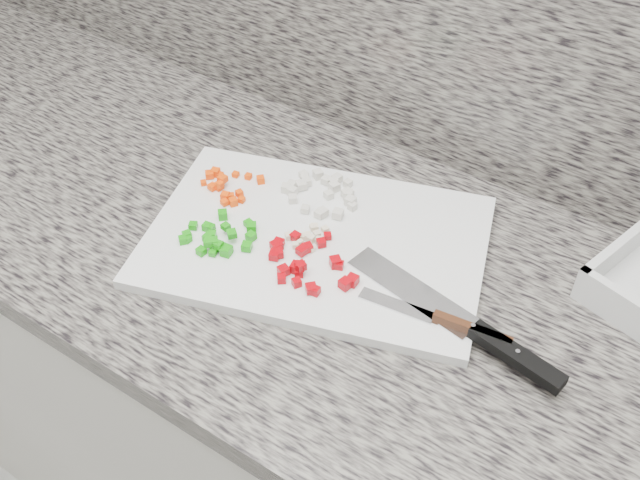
{
  "coord_description": "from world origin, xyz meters",
  "views": [
    {
      "loc": [
        0.33,
        0.82,
        1.63
      ],
      "look_at": [
        -0.07,
        1.43,
        0.94
      ],
      "focal_mm": 40.0,
      "sensor_mm": 36.0,
      "label": 1
    }
  ],
  "objects": [
    {
      "name": "paring_knife",
      "position": [
        0.15,
        1.4,
        0.92
      ],
      "size": [
        0.21,
        0.04,
        0.02
      ],
      "rotation": [
        0.0,
        0.0,
        0.11
      ],
      "color": "silver",
      "rests_on": "cutting_board"
    },
    {
      "name": "cutting_board",
      "position": [
        -0.09,
        1.45,
        0.91
      ],
      "size": [
        0.56,
        0.46,
        0.02
      ],
      "primitive_type": "cube",
      "rotation": [
        0.0,
        0.0,
        0.3
      ],
      "color": "white",
      "rests_on": "countertop"
    },
    {
      "name": "green_pepper_pile",
      "position": [
        -0.2,
        1.37,
        0.92
      ],
      "size": [
        0.11,
        0.1,
        0.02
      ],
      "color": "#179A0E",
      "rests_on": "cutting_board"
    },
    {
      "name": "onion_pile",
      "position": [
        -0.14,
        1.54,
        0.92
      ],
      "size": [
        0.12,
        0.1,
        0.01
      ],
      "color": "beige",
      "rests_on": "cutting_board"
    },
    {
      "name": "carrot_pile",
      "position": [
        -0.27,
        1.46,
        0.92
      ],
      "size": [
        0.09,
        0.09,
        0.02
      ],
      "color": "#FD4705",
      "rests_on": "cutting_board"
    },
    {
      "name": "red_pepper_pile",
      "position": [
        -0.07,
        1.39,
        0.92
      ],
      "size": [
        0.14,
        0.12,
        0.02
      ],
      "color": "#AC020B",
      "rests_on": "cutting_board"
    },
    {
      "name": "cabinet",
      "position": [
        0.0,
        1.44,
        0.43
      ],
      "size": [
        3.92,
        0.62,
        0.86
      ],
      "primitive_type": "cube",
      "color": "white",
      "rests_on": "ground"
    },
    {
      "name": "garlic_pile",
      "position": [
        -0.1,
        1.44,
        0.92
      ],
      "size": [
        0.05,
        0.06,
        0.01
      ],
      "color": "beige",
      "rests_on": "cutting_board"
    },
    {
      "name": "countertop",
      "position": [
        0.0,
        1.44,
        0.88
      ],
      "size": [
        3.96,
        0.64,
        0.04
      ],
      "primitive_type": "cube",
      "color": "slate",
      "rests_on": "cabinet"
    },
    {
      "name": "chef_knife",
      "position": [
        0.18,
        1.41,
        0.92
      ],
      "size": [
        0.33,
        0.1,
        0.02
      ],
      "rotation": [
        0.0,
        0.0,
        -0.19
      ],
      "color": "silver",
      "rests_on": "cutting_board"
    }
  ]
}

